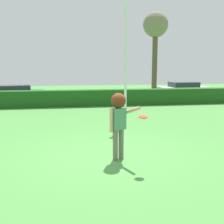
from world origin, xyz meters
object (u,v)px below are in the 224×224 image
Objects in this scene: parked_car_white at (183,89)px; lamppost at (126,54)px; parked_car_green at (14,93)px; bare_elm_tree at (155,29)px; frisbee at (143,117)px; person at (119,116)px.

lamppost is at bearing -126.74° from parked_car_white.
parked_car_green is (-6.23, 7.94, -2.38)m from lamppost.
parked_car_white is 0.62× the size of bare_elm_tree.
frisbee is 0.05× the size of parked_car_green.
frisbee is 17.07m from bare_elm_tree.
person is at bearing -69.14° from parked_car_green.
person is 0.41× the size of parked_car_green.
lamppost reaches higher than parked_car_green.
parked_car_white is at bearing 62.49° from frisbee.
frisbee is at bearing -109.36° from bare_elm_tree.
parked_car_white is 5.45m from bare_elm_tree.
bare_elm_tree is (4.65, 9.86, 2.47)m from lamppost.
frisbee is at bearing -68.49° from parked_car_green.
frisbee is 6.06m from lamppost.
person reaches higher than parked_car_white.
bare_elm_tree reaches higher than parked_car_white.
lamppost is 0.80× the size of bare_elm_tree.
person is 0.33× the size of lamppost.
bare_elm_tree reaches higher than person.
parked_car_green is (-5.39, 13.68, -0.61)m from frisbee.
frisbee reaches higher than parked_car_green.
parked_car_green is at bearing -173.13° from parked_car_white.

